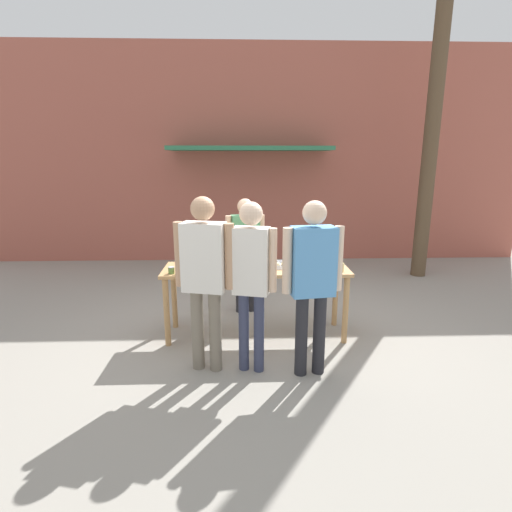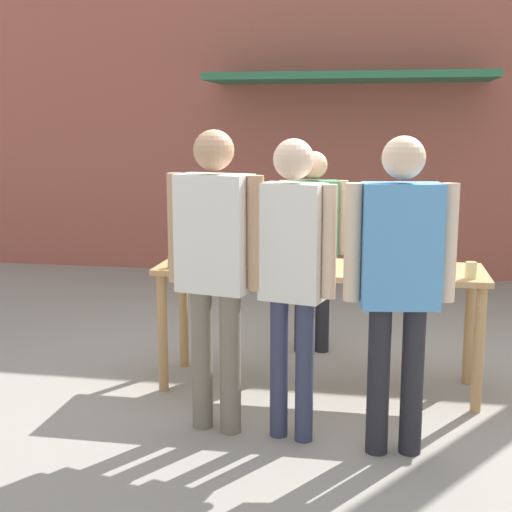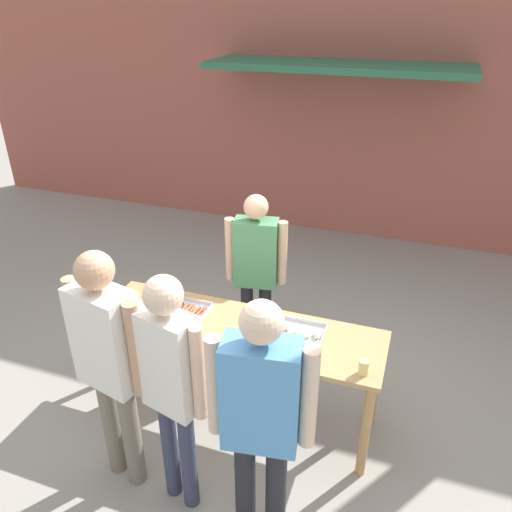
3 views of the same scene
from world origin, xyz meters
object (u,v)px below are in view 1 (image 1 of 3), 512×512
object	(u,v)px
food_tray_sausages	(219,266)
person_customer_with_cup	(312,274)
utility_pole	(437,80)
food_tray_buns	(291,265)
condiment_jar_mustard	(171,270)
person_customer_holding_hotdog	(204,269)
condiment_jar_ketchup	(180,270)
person_customer_waiting_in_line	(251,271)
person_server_behind_table	(245,245)
beer_cup	(341,267)

from	to	relation	value
food_tray_sausages	person_customer_with_cup	distance (m)	1.44
food_tray_sausages	utility_pole	distance (m)	5.20
food_tray_buns	utility_pole	xyz separation A→B (m)	(2.80, 2.53, 2.62)
condiment_jar_mustard	person_customer_with_cup	distance (m)	1.71
person_customer_holding_hotdog	person_customer_with_cup	size ratio (longest dim) A/B	1.02
person_customer_with_cup	condiment_jar_ketchup	bearing A→B (deg)	-35.97
food_tray_buns	food_tray_sausages	bearing A→B (deg)	179.98
person_customer_waiting_in_line	utility_pole	bearing A→B (deg)	-119.69
person_server_behind_table	person_customer_waiting_in_line	world-z (taller)	person_customer_waiting_in_line
person_server_behind_table	utility_pole	bearing A→B (deg)	17.40
beer_cup	person_server_behind_table	bearing A→B (deg)	137.54
condiment_jar_ketchup	person_customer_waiting_in_line	size ratio (longest dim) A/B	0.05
beer_cup	food_tray_buns	bearing A→B (deg)	153.41
condiment_jar_ketchup	utility_pole	xyz separation A→B (m)	(4.14, 2.82, 2.60)
food_tray_buns	person_customer_waiting_in_line	world-z (taller)	person_customer_waiting_in_line
food_tray_sausages	beer_cup	size ratio (longest dim) A/B	3.43
food_tray_sausages	person_customer_holding_hotdog	size ratio (longest dim) A/B	0.20
food_tray_buns	person_customer_holding_hotdog	size ratio (longest dim) A/B	0.24
food_tray_sausages	utility_pole	bearing A→B (deg)	34.34
person_server_behind_table	beer_cup	bearing A→B (deg)	-52.89
person_customer_with_cup	food_tray_buns	bearing A→B (deg)	-93.98
food_tray_buns	condiment_jar_mustard	xyz separation A→B (m)	(-1.45, -0.28, 0.02)
beer_cup	utility_pole	xyz separation A→B (m)	(2.24, 2.81, 2.58)
food_tray_sausages	condiment_jar_mustard	world-z (taller)	condiment_jar_mustard
food_tray_buns	beer_cup	xyz separation A→B (m)	(0.56, -0.28, 0.04)
utility_pole	condiment_jar_mustard	bearing A→B (deg)	-146.49
condiment_jar_ketchup	person_server_behind_table	bearing A→B (deg)	53.31
food_tray_sausages	food_tray_buns	distance (m)	0.91
food_tray_buns	condiment_jar_ketchup	world-z (taller)	condiment_jar_ketchup
beer_cup	person_customer_with_cup	world-z (taller)	person_customer_with_cup
condiment_jar_mustard	person_server_behind_table	bearing A→B (deg)	49.66
person_customer_waiting_in_line	beer_cup	bearing A→B (deg)	-134.58
condiment_jar_mustard	food_tray_sausages	bearing A→B (deg)	27.35
person_customer_with_cup	person_customer_waiting_in_line	distance (m)	0.62
food_tray_buns	condiment_jar_ketchup	size ratio (longest dim) A/B	5.43
food_tray_sausages	person_customer_waiting_in_line	xyz separation A→B (m)	(0.39, -0.94, 0.20)
food_tray_buns	person_customer_waiting_in_line	distance (m)	1.09
person_customer_with_cup	person_customer_waiting_in_line	xyz separation A→B (m)	(-0.61, 0.09, 0.01)
food_tray_sausages	utility_pole	xyz separation A→B (m)	(3.71, 2.53, 2.62)
utility_pole	person_customer_waiting_in_line	bearing A→B (deg)	-133.72
food_tray_buns	person_customer_with_cup	bearing A→B (deg)	-85.35
person_customer_waiting_in_line	utility_pole	distance (m)	5.38
beer_cup	person_customer_holding_hotdog	bearing A→B (deg)	-158.37
condiment_jar_mustard	condiment_jar_ketchup	distance (m)	0.10
condiment_jar_ketchup	person_customer_with_cup	size ratio (longest dim) A/B	0.04
food_tray_buns	person_customer_with_cup	size ratio (longest dim) A/B	0.24
utility_pole	person_customer_holding_hotdog	bearing A→B (deg)	-137.90
person_customer_holding_hotdog	person_customer_with_cup	bearing A→B (deg)	-173.93
condiment_jar_mustard	utility_pole	xyz separation A→B (m)	(4.24, 2.81, 2.60)
food_tray_sausages	beer_cup	bearing A→B (deg)	-10.78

